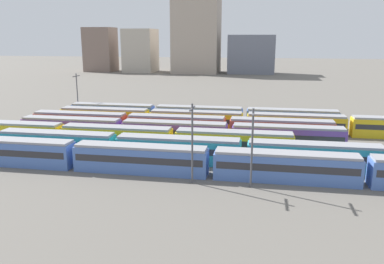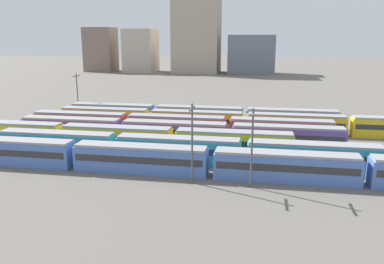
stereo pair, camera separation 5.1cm
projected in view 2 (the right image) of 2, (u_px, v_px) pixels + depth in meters
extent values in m
plane|color=#666059|center=(72.00, 138.00, 70.87)|extent=(600.00, 600.00, 0.00)
cube|color=#4C70BC|center=(13.00, 153.00, 55.72)|extent=(18.00, 3.00, 3.40)
cube|color=#2D2D33|center=(12.00, 150.00, 55.63)|extent=(17.20, 3.06, 0.90)
cube|color=#939399|center=(11.00, 140.00, 55.29)|extent=(17.60, 2.70, 0.35)
cube|color=#4C70BC|center=(141.00, 160.00, 52.49)|extent=(18.00, 3.00, 3.40)
cube|color=#2D2D33|center=(141.00, 157.00, 52.40)|extent=(17.20, 3.06, 0.90)
cube|color=#939399|center=(140.00, 146.00, 52.05)|extent=(17.60, 2.70, 0.35)
cube|color=#4C70BC|center=(286.00, 168.00, 49.26)|extent=(18.00, 3.00, 3.40)
cube|color=#2D2D33|center=(286.00, 165.00, 49.16)|extent=(17.20, 3.06, 0.90)
cube|color=#939399|center=(286.00, 154.00, 48.82)|extent=(17.60, 2.70, 0.35)
cube|color=teal|center=(57.00, 145.00, 60.02)|extent=(18.00, 3.00, 3.40)
cube|color=#2D2D33|center=(57.00, 142.00, 59.92)|extent=(17.20, 3.06, 0.90)
cube|color=#939399|center=(56.00, 133.00, 59.58)|extent=(17.60, 2.70, 0.35)
cube|color=teal|center=(178.00, 151.00, 56.78)|extent=(18.00, 3.00, 3.40)
cube|color=#2D2D33|center=(178.00, 148.00, 56.69)|extent=(17.20, 3.06, 0.90)
cube|color=#939399|center=(178.00, 138.00, 56.34)|extent=(17.60, 2.70, 0.35)
cube|color=teal|center=(314.00, 158.00, 53.55)|extent=(18.00, 3.00, 3.40)
cube|color=#2D2D33|center=(314.00, 155.00, 53.45)|extent=(17.20, 3.06, 0.90)
cube|color=#939399|center=(315.00, 144.00, 53.11)|extent=(17.60, 2.70, 0.35)
cube|color=yellow|center=(12.00, 134.00, 66.92)|extent=(18.00, 3.00, 3.40)
cube|color=#2D2D33|center=(11.00, 131.00, 66.82)|extent=(17.20, 3.06, 0.90)
cube|color=#939399|center=(10.00, 123.00, 66.48)|extent=(17.60, 2.70, 0.35)
cube|color=yellow|center=(117.00, 139.00, 63.69)|extent=(18.00, 3.00, 3.40)
cube|color=#2D2D33|center=(117.00, 136.00, 63.59)|extent=(17.20, 3.06, 0.90)
cube|color=#939399|center=(117.00, 127.00, 63.25)|extent=(17.60, 2.70, 0.35)
cube|color=yellow|center=(234.00, 144.00, 60.45)|extent=(18.00, 3.00, 3.40)
cube|color=#2D2D33|center=(234.00, 141.00, 60.36)|extent=(17.20, 3.06, 0.90)
cube|color=#939399|center=(234.00, 132.00, 60.02)|extent=(17.60, 2.70, 0.35)
cube|color=#6B429E|center=(72.00, 129.00, 70.46)|extent=(18.00, 3.00, 3.40)
cube|color=#2D2D33|center=(72.00, 127.00, 70.37)|extent=(17.20, 3.06, 0.90)
cube|color=#939399|center=(71.00, 119.00, 70.02)|extent=(17.60, 2.70, 0.35)
cube|color=#6B429E|center=(175.00, 133.00, 67.23)|extent=(18.00, 3.00, 3.40)
cube|color=#2D2D33|center=(174.00, 131.00, 67.13)|extent=(17.20, 3.06, 0.90)
cube|color=#939399|center=(174.00, 123.00, 66.79)|extent=(17.60, 2.70, 0.35)
cube|color=#6B429E|center=(288.00, 138.00, 64.00)|extent=(18.00, 3.00, 3.40)
cube|color=#2D2D33|center=(288.00, 136.00, 63.90)|extent=(17.20, 3.06, 0.90)
cube|color=#939399|center=(288.00, 127.00, 63.56)|extent=(17.60, 2.70, 0.35)
cube|color=#BC4C38|center=(80.00, 123.00, 75.58)|extent=(18.00, 3.00, 3.40)
cube|color=#2D2D33|center=(80.00, 121.00, 75.49)|extent=(17.20, 3.06, 0.90)
cube|color=#939399|center=(80.00, 113.00, 75.14)|extent=(17.60, 2.70, 0.35)
cube|color=#BC4C38|center=(176.00, 126.00, 72.35)|extent=(18.00, 3.00, 3.40)
cube|color=#2D2D33|center=(176.00, 124.00, 72.25)|extent=(17.20, 3.06, 0.90)
cube|color=#939399|center=(176.00, 116.00, 71.91)|extent=(17.60, 2.70, 0.35)
cube|color=#BC4C38|center=(281.00, 131.00, 69.12)|extent=(18.00, 3.00, 3.40)
cube|color=#2D2D33|center=(281.00, 128.00, 69.02)|extent=(17.20, 3.06, 0.90)
cube|color=#939399|center=(282.00, 120.00, 68.68)|extent=(17.60, 2.70, 0.35)
cube|color=yellow|center=(105.00, 118.00, 80.07)|extent=(18.00, 3.00, 3.40)
cube|color=#2D2D33|center=(105.00, 116.00, 79.97)|extent=(17.20, 3.06, 0.90)
cube|color=#939399|center=(104.00, 109.00, 79.63)|extent=(17.60, 2.70, 0.35)
cube|color=yellow|center=(196.00, 121.00, 76.84)|extent=(18.00, 3.00, 3.40)
cube|color=#2D2D33|center=(196.00, 119.00, 76.74)|extent=(17.20, 3.06, 0.90)
cube|color=#939399|center=(196.00, 112.00, 76.40)|extent=(17.60, 2.70, 0.35)
cube|color=yellow|center=(296.00, 125.00, 73.60)|extent=(18.00, 3.00, 3.40)
cube|color=#2D2D33|center=(296.00, 123.00, 73.51)|extent=(17.20, 3.06, 0.90)
cube|color=#939399|center=(296.00, 115.00, 73.17)|extent=(17.60, 2.70, 0.35)
cube|color=#4C70BC|center=(113.00, 113.00, 85.10)|extent=(18.00, 3.00, 3.40)
cube|color=#2D2D33|center=(113.00, 111.00, 85.00)|extent=(17.20, 3.06, 0.90)
cube|color=#939399|center=(113.00, 105.00, 84.66)|extent=(17.60, 2.70, 0.35)
cube|color=#4C70BC|center=(199.00, 116.00, 81.86)|extent=(18.00, 3.00, 3.40)
cube|color=#2D2D33|center=(199.00, 114.00, 81.77)|extent=(17.20, 3.06, 0.90)
cube|color=#939399|center=(199.00, 107.00, 81.43)|extent=(17.60, 2.70, 0.35)
cube|color=#4C70BC|center=(292.00, 119.00, 78.63)|extent=(18.00, 3.00, 3.40)
cube|color=#2D2D33|center=(292.00, 117.00, 78.54)|extent=(17.20, 3.06, 0.90)
cube|color=#939399|center=(293.00, 110.00, 78.19)|extent=(17.60, 2.70, 0.35)
cylinder|color=#4C4C51|center=(192.00, 144.00, 47.79)|extent=(0.24, 0.24, 10.00)
cube|color=#47474C|center=(192.00, 109.00, 46.77)|extent=(0.16, 3.20, 0.16)
cylinder|color=#4C4C51|center=(78.00, 95.00, 88.90)|extent=(0.24, 0.24, 9.85)
cube|color=#47474C|center=(76.00, 76.00, 87.89)|extent=(0.16, 3.20, 0.16)
cylinder|color=#4C4C51|center=(252.00, 149.00, 46.41)|extent=(0.24, 0.24, 9.68)
cube|color=#47474C|center=(253.00, 113.00, 45.42)|extent=(0.16, 3.20, 0.16)
cube|color=#7A665B|center=(101.00, 50.00, 210.34)|extent=(14.95, 13.77, 22.99)
cube|color=#B2A899|center=(141.00, 51.00, 206.63)|extent=(15.31, 17.82, 22.12)
cube|color=#A89989|center=(197.00, 33.00, 199.47)|extent=(22.88, 21.23, 39.59)
cube|color=slate|center=(252.00, 54.00, 197.10)|extent=(23.04, 14.18, 19.05)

